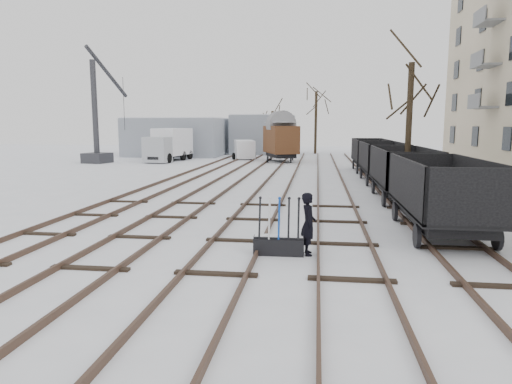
# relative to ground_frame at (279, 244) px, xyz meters

# --- Properties ---
(ground) EXTENTS (120.00, 120.00, 0.00)m
(ground) POSITION_rel_ground_frame_xyz_m (-1.26, 1.17, -0.28)
(ground) COLOR white
(ground) RESTS_ON ground
(tracks) EXTENTS (13.90, 52.00, 0.16)m
(tracks) POSITION_rel_ground_frame_xyz_m (-1.26, 14.85, -0.21)
(tracks) COLOR black
(tracks) RESTS_ON ground
(shed_left) EXTENTS (10.00, 8.00, 4.10)m
(shed_left) POSITION_rel_ground_frame_xyz_m (-14.26, 37.17, 1.76)
(shed_left) COLOR #939BA5
(shed_left) RESTS_ON ground
(shed_right) EXTENTS (7.00, 6.00, 4.50)m
(shed_right) POSITION_rel_ground_frame_xyz_m (-5.26, 41.17, 1.96)
(shed_right) COLOR #939BA5
(shed_right) RESTS_ON ground
(ground_frame) EXTENTS (1.31, 0.44, 1.49)m
(ground_frame) POSITION_rel_ground_frame_xyz_m (0.00, 0.00, 0.00)
(ground_frame) COLOR black
(ground_frame) RESTS_ON ground
(worker) EXTENTS (0.47, 0.64, 1.63)m
(worker) POSITION_rel_ground_frame_xyz_m (0.75, 0.10, 0.53)
(worker) COLOR black
(worker) RESTS_ON ground
(freight_wagon_a) EXTENTS (2.27, 5.67, 2.31)m
(freight_wagon_a) POSITION_rel_ground_frame_xyz_m (4.74, 2.98, 0.60)
(freight_wagon_a) COLOR black
(freight_wagon_a) RESTS_ON ground
(freight_wagon_b) EXTENTS (2.27, 5.67, 2.31)m
(freight_wagon_b) POSITION_rel_ground_frame_xyz_m (4.74, 9.38, 0.60)
(freight_wagon_b) COLOR black
(freight_wagon_b) RESTS_ON ground
(freight_wagon_c) EXTENTS (2.27, 5.67, 2.31)m
(freight_wagon_c) POSITION_rel_ground_frame_xyz_m (4.74, 15.78, 0.60)
(freight_wagon_c) COLOR black
(freight_wagon_c) RESTS_ON ground
(freight_wagon_d) EXTENTS (2.27, 5.67, 2.31)m
(freight_wagon_d) POSITION_rel_ground_frame_xyz_m (4.74, 22.18, 0.60)
(freight_wagon_d) COLOR black
(freight_wagon_d) RESTS_ON ground
(box_van_wagon) EXTENTS (3.89, 5.23, 3.57)m
(box_van_wagon) POSITION_rel_ground_frame_xyz_m (-2.37, 30.17, 1.80)
(box_van_wagon) COLOR black
(box_van_wagon) RESTS_ON ground
(lorry) EXTENTS (2.74, 6.81, 3.01)m
(lorry) POSITION_rel_ground_frame_xyz_m (-12.61, 29.31, 1.26)
(lorry) COLOR black
(lorry) RESTS_ON ground
(panel_van) EXTENTS (2.72, 4.41, 1.81)m
(panel_van) POSITION_rel_ground_frame_xyz_m (-6.23, 33.27, 0.66)
(panel_van) COLOR white
(panel_van) RESTS_ON ground
(crane) EXTENTS (2.33, 5.95, 10.00)m
(crane) POSITION_rel_ground_frame_xyz_m (-18.26, 26.67, 2.35)
(crane) COLOR #2E2E33
(crane) RESTS_ON ground
(tree_near) EXTENTS (0.30, 0.30, 6.34)m
(tree_near) POSITION_rel_ground_frame_xyz_m (5.42, 12.10, 2.89)
(tree_near) COLOR black
(tree_near) RESTS_ON ground
(tree_far_left) EXTENTS (0.30, 0.30, 4.86)m
(tree_far_left) POSITION_rel_ground_frame_xyz_m (-4.12, 40.20, 2.15)
(tree_far_left) COLOR black
(tree_far_left) RESTS_ON ground
(tree_far_right) EXTENTS (0.30, 0.30, 7.11)m
(tree_far_right) POSITION_rel_ground_frame_xyz_m (0.71, 41.93, 3.27)
(tree_far_right) COLOR black
(tree_far_right) RESTS_ON ground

